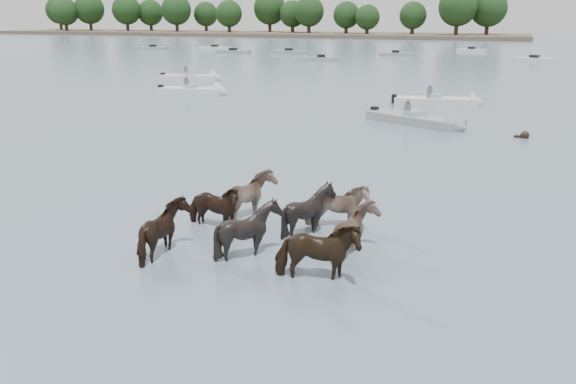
% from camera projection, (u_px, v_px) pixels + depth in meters
% --- Properties ---
extents(ground, '(400.00, 400.00, 0.00)m').
position_uv_depth(ground, '(187.00, 262.00, 14.02)').
color(ground, slate).
rests_on(ground, ground).
extents(shoreline, '(160.00, 30.00, 1.00)m').
position_uv_depth(shoreline, '(242.00, 34.00, 171.77)').
color(shoreline, '#4C4233').
rests_on(shoreline, ground).
extents(pony_herd, '(6.21, 5.22, 1.64)m').
position_uv_depth(pony_herd, '(272.00, 223.00, 15.07)').
color(pony_herd, black).
rests_on(pony_herd, ground).
extents(swimming_pony, '(0.72, 0.44, 0.44)m').
position_uv_depth(swimming_pony, '(524.00, 136.00, 28.24)').
color(swimming_pony, black).
rests_on(swimming_pony, ground).
extents(motorboat_a, '(5.62, 2.51, 1.92)m').
position_uv_depth(motorboat_a, '(201.00, 91.00, 43.77)').
color(motorboat_a, silver).
rests_on(motorboat_a, ground).
extents(motorboat_b, '(6.12, 4.03, 1.92)m').
position_uv_depth(motorboat_b, '(427.00, 122.00, 31.29)').
color(motorboat_b, gray).
rests_on(motorboat_b, ground).
extents(motorboat_c, '(6.11, 2.77, 1.92)m').
position_uv_depth(motorboat_c, '(447.00, 102.00, 38.48)').
color(motorboat_c, silver).
rests_on(motorboat_c, ground).
extents(motorboat_f, '(5.83, 2.86, 1.92)m').
position_uv_depth(motorboat_f, '(198.00, 78.00, 53.32)').
color(motorboat_f, silver).
rests_on(motorboat_f, ground).
extents(distant_flotilla, '(106.21, 29.90, 0.93)m').
position_uv_depth(distant_flotilla, '(450.00, 56.00, 80.46)').
color(distant_flotilla, gray).
rests_on(distant_flotilla, ground).
extents(treeline, '(148.84, 20.94, 12.59)m').
position_uv_depth(treeline, '(230.00, 11.00, 170.76)').
color(treeline, '#382619').
rests_on(treeline, ground).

